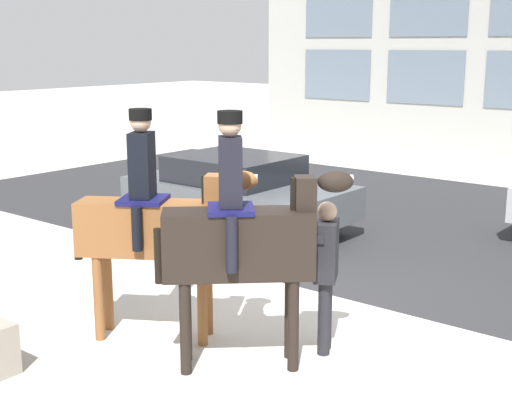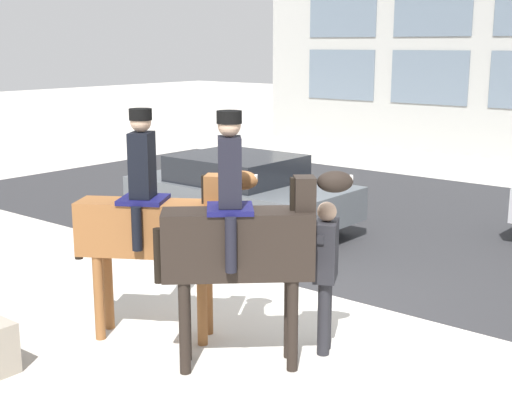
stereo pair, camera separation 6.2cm
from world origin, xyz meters
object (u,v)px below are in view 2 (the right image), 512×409
object	(u,v)px
street_car_near_lane	(240,191)
pedestrian_bystander	(324,265)
mounted_horse_lead	(155,222)
mounted_horse_companion	(242,237)

from	to	relation	value
street_car_near_lane	pedestrian_bystander	bearing A→B (deg)	-39.74
mounted_horse_lead	street_car_near_lane	bearing A→B (deg)	87.79
mounted_horse_companion	pedestrian_bystander	xyz separation A→B (m)	(0.45, 0.78, -0.39)
mounted_horse_companion	street_car_near_lane	world-z (taller)	mounted_horse_companion
mounted_horse_companion	pedestrian_bystander	size ratio (longest dim) A/B	1.59
mounted_horse_companion	street_car_near_lane	distance (m)	5.41
mounted_horse_lead	pedestrian_bystander	distance (m)	1.87
mounted_horse_lead	mounted_horse_companion	size ratio (longest dim) A/B	0.98
mounted_horse_companion	mounted_horse_lead	bearing A→B (deg)	139.25
pedestrian_bystander	street_car_near_lane	world-z (taller)	pedestrian_bystander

